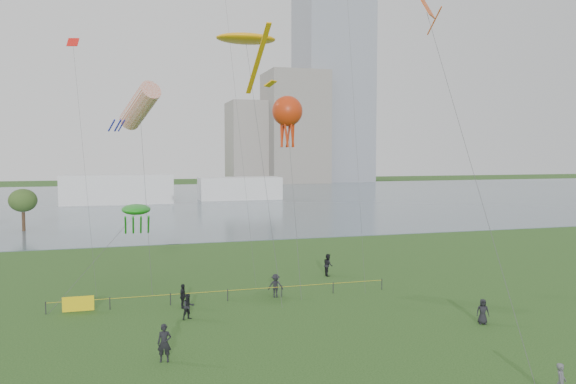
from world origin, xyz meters
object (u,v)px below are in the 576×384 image
object	(u,v)px
fence	(139,299)
kite_stingray	(246,39)
kite_octopus	(287,112)
kite_flyer	(561,383)

from	to	relation	value
fence	kite_stingray	bearing A→B (deg)	33.89
kite_octopus	kite_flyer	bearing A→B (deg)	-93.92
kite_flyer	kite_stingray	bearing A→B (deg)	65.09
kite_stingray	kite_octopus	distance (m)	6.67
kite_flyer	fence	bearing A→B (deg)	88.00
fence	kite_stingray	xyz separation A→B (m)	(8.81, 5.92, 19.05)
kite_stingray	kite_flyer	bearing A→B (deg)	-54.05
fence	kite_octopus	bearing A→B (deg)	21.17
fence	kite_stingray	size ratio (longest dim) A/B	1.20
kite_flyer	kite_stingray	world-z (taller)	kite_stingray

